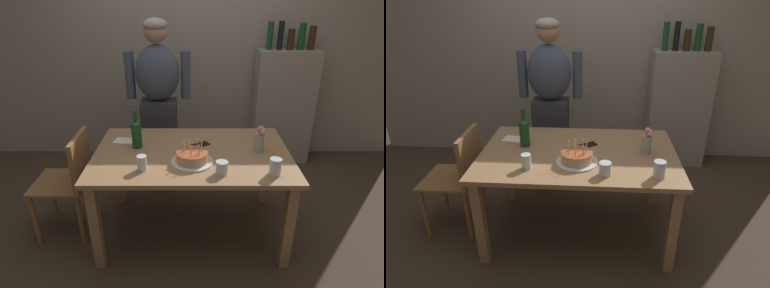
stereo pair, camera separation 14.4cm
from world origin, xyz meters
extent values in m
plane|color=#47382B|center=(0.00, 0.00, 0.00)|extent=(10.00, 10.00, 0.00)
cube|color=#9E9384|center=(0.00, 1.55, 1.30)|extent=(5.20, 0.10, 2.60)
cube|color=#A37A51|center=(0.00, 0.00, 0.72)|extent=(1.50, 0.96, 0.03)
cube|color=#A37A51|center=(-0.68, -0.41, 0.35)|extent=(0.07, 0.07, 0.70)
cube|color=#A37A51|center=(0.68, -0.41, 0.35)|extent=(0.07, 0.07, 0.70)
cube|color=#A37A51|center=(-0.68, 0.41, 0.35)|extent=(0.07, 0.07, 0.70)
cube|color=#A37A51|center=(0.68, 0.41, 0.35)|extent=(0.07, 0.07, 0.70)
cylinder|color=white|center=(0.00, -0.17, 0.75)|extent=(0.30, 0.30, 0.01)
cylinder|color=tan|center=(0.00, -0.17, 0.78)|extent=(0.23, 0.23, 0.07)
cylinder|color=#B75B33|center=(0.00, -0.17, 0.82)|extent=(0.23, 0.23, 0.01)
cylinder|color=beige|center=(-0.02, -0.10, 0.86)|extent=(0.01, 0.01, 0.07)
sphere|color=#F9C64C|center=(-0.02, -0.10, 0.90)|extent=(0.01, 0.01, 0.01)
cylinder|color=#EAB266|center=(-0.06, -0.14, 0.86)|extent=(0.01, 0.01, 0.07)
sphere|color=#F9C64C|center=(-0.06, -0.14, 0.90)|extent=(0.01, 0.01, 0.01)
cylinder|color=beige|center=(-0.05, -0.20, 0.86)|extent=(0.01, 0.01, 0.07)
sphere|color=#F9C64C|center=(-0.05, -0.20, 0.90)|extent=(0.01, 0.01, 0.01)
cylinder|color=beige|center=(-0.01, -0.23, 0.86)|extent=(0.01, 0.01, 0.07)
sphere|color=#F9C64C|center=(-0.01, -0.23, 0.90)|extent=(0.01, 0.01, 0.01)
cylinder|color=pink|center=(0.05, -0.21, 0.86)|extent=(0.01, 0.01, 0.07)
sphere|color=#F9C64C|center=(0.05, -0.21, 0.90)|extent=(0.01, 0.01, 0.01)
cylinder|color=beige|center=(0.07, -0.16, 0.86)|extent=(0.01, 0.01, 0.07)
sphere|color=#F9C64C|center=(0.07, -0.16, 0.90)|extent=(0.01, 0.01, 0.01)
cylinder|color=pink|center=(0.04, -0.11, 0.86)|extent=(0.01, 0.01, 0.07)
sphere|color=#F9C64C|center=(0.04, -0.11, 0.90)|extent=(0.01, 0.01, 0.01)
cylinder|color=silver|center=(0.20, -0.33, 0.79)|extent=(0.08, 0.08, 0.09)
cylinder|color=silver|center=(0.56, -0.34, 0.80)|extent=(0.08, 0.08, 0.12)
cylinder|color=silver|center=(-0.34, -0.28, 0.79)|extent=(0.07, 0.07, 0.11)
cylinder|color=#194723|center=(-0.43, 0.09, 0.84)|extent=(0.08, 0.08, 0.20)
cone|color=#194723|center=(-0.43, 0.09, 0.95)|extent=(0.08, 0.08, 0.03)
cylinder|color=#194723|center=(-0.43, 0.09, 1.01)|extent=(0.03, 0.03, 0.08)
cube|color=black|center=(0.07, 0.13, 0.74)|extent=(0.16, 0.14, 0.01)
cube|color=white|center=(-0.56, 0.20, 0.74)|extent=(0.17, 0.14, 0.01)
cylinder|color=#999E93|center=(0.51, 0.02, 0.81)|extent=(0.08, 0.08, 0.15)
sphere|color=silver|center=(0.52, 0.00, 0.92)|extent=(0.05, 0.05, 0.05)
sphere|color=#DB6670|center=(0.51, 0.00, 0.93)|extent=(0.05, 0.05, 0.05)
sphere|color=#DB6670|center=(0.52, 0.00, 0.91)|extent=(0.04, 0.04, 0.04)
cube|color=#33333D|center=(-0.32, 0.75, 0.46)|extent=(0.34, 0.23, 0.92)
ellipsoid|color=#424C60|center=(-0.32, 0.75, 1.18)|extent=(0.41, 0.27, 0.52)
sphere|color=tan|center=(-0.32, 0.75, 1.55)|extent=(0.21, 0.21, 0.21)
ellipsoid|color=gray|center=(-0.32, 0.73, 1.60)|extent=(0.21, 0.21, 0.12)
cylinder|color=#424C60|center=(-0.06, 0.78, 1.15)|extent=(0.09, 0.09, 0.44)
cylinder|color=#424C60|center=(-0.58, 0.78, 1.15)|extent=(0.09, 0.09, 0.44)
cube|color=olive|center=(-1.06, 0.01, 0.46)|extent=(0.42, 0.42, 0.02)
cube|color=olive|center=(-0.87, 0.01, 0.67)|extent=(0.04, 0.40, 0.40)
cylinder|color=olive|center=(-1.24, 0.19, 0.23)|extent=(0.04, 0.04, 0.45)
cylinder|color=olive|center=(-1.24, -0.17, 0.23)|extent=(0.04, 0.04, 0.45)
cylinder|color=olive|center=(-0.88, 0.19, 0.23)|extent=(0.04, 0.04, 0.45)
cylinder|color=olive|center=(-0.88, -0.17, 0.23)|extent=(0.04, 0.04, 0.45)
cube|color=#9E9384|center=(1.04, 1.33, 0.65)|extent=(0.66, 0.30, 1.30)
cylinder|color=#194723|center=(0.82, 1.33, 1.44)|extent=(0.06, 0.06, 0.29)
cylinder|color=black|center=(0.93, 1.33, 1.45)|extent=(0.06, 0.06, 0.29)
cylinder|color=#382314|center=(1.04, 1.33, 1.41)|extent=(0.07, 0.07, 0.22)
cylinder|color=#194723|center=(1.16, 1.33, 1.44)|extent=(0.07, 0.07, 0.27)
cylinder|color=#382314|center=(1.27, 1.33, 1.42)|extent=(0.07, 0.07, 0.24)
camera|label=1|loc=(0.00, -2.22, 1.85)|focal=30.22mm
camera|label=2|loc=(0.14, -2.22, 1.85)|focal=30.22mm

